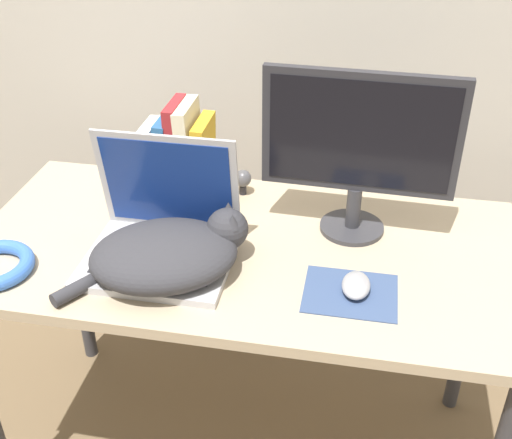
{
  "coord_description": "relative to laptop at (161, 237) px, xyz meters",
  "views": [
    {
      "loc": [
        0.27,
        -0.93,
        1.64
      ],
      "look_at": [
        0.04,
        0.3,
        0.84
      ],
      "focal_mm": 45.0,
      "sensor_mm": 36.0,
      "label": 1
    }
  ],
  "objects": [
    {
      "name": "cat",
      "position": [
        0.04,
        -0.07,
        0.0
      ],
      "size": [
        0.42,
        0.37,
        0.14
      ],
      "color": "#333338",
      "rests_on": "desk"
    },
    {
      "name": "computer_mouse",
      "position": [
        0.46,
        -0.05,
        -0.04
      ],
      "size": [
        0.06,
        0.1,
        0.03
      ],
      "color": "#99999E",
      "rests_on": "mousepad"
    },
    {
      "name": "laptop",
      "position": [
        0.0,
        0.0,
        0.0
      ],
      "size": [
        0.34,
        0.28,
        0.29
      ],
      "color": "#B7B7BC",
      "rests_on": "desk"
    },
    {
      "name": "external_monitor",
      "position": [
        0.44,
        0.2,
        0.18
      ],
      "size": [
        0.46,
        0.16,
        0.41
      ],
      "color": "#333338",
      "rests_on": "desk"
    },
    {
      "name": "webcam",
      "position": [
        0.13,
        0.32,
        -0.01
      ],
      "size": [
        0.05,
        0.05,
        0.07
      ],
      "color": "#232328",
      "rests_on": "desk"
    },
    {
      "name": "desk",
      "position": [
        0.18,
        0.08,
        -0.14
      ],
      "size": [
        1.34,
        0.66,
        0.74
      ],
      "color": "tan",
      "rests_on": "ground_plane"
    },
    {
      "name": "mousepad",
      "position": [
        0.45,
        -0.06,
        -0.05
      ],
      "size": [
        0.21,
        0.17,
        0.0
      ],
      "color": "#384C75",
      "rests_on": "desk"
    },
    {
      "name": "book_row",
      "position": [
        -0.04,
        0.31,
        0.06
      ],
      "size": [
        0.18,
        0.15,
        0.26
      ],
      "color": "white",
      "rests_on": "desk"
    }
  ]
}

